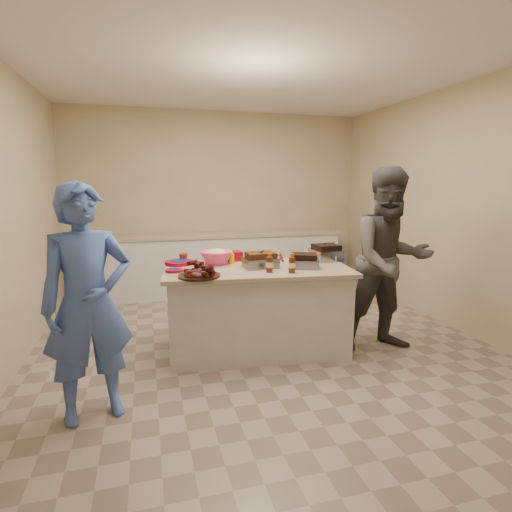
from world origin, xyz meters
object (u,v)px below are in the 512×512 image
object	(u,v)px
coleslaw_bowl	(216,264)
bbq_bottle_b	(292,273)
guest_blue	(97,415)
guest_gray	(384,348)
rib_platter	(199,277)
roasting_pan	(326,260)
mustard_bottle	(232,264)
island	(257,348)
plastic_cup	(184,262)
bbq_bottle_a	(269,272)

from	to	relation	value
coleslaw_bowl	bbq_bottle_b	distance (m)	0.82
bbq_bottle_b	guest_blue	distance (m)	1.92
guest_gray	rib_platter	bearing A→B (deg)	-177.66
roasting_pan	guest_blue	xyz separation A→B (m)	(-2.22, -0.98, -0.83)
coleslaw_bowl	mustard_bottle	distance (m)	0.15
island	plastic_cup	size ratio (longest dim) A/B	18.85
coleslaw_bowl	island	bearing A→B (deg)	-35.21
rib_platter	island	bearing A→B (deg)	23.52
coleslaw_bowl	guest_blue	xyz separation A→B (m)	(-1.07, -1.07, -0.83)
bbq_bottle_a	mustard_bottle	bearing A→B (deg)	118.01
roasting_pan	guest_blue	size ratio (longest dim) A/B	0.17
roasting_pan	guest_blue	world-z (taller)	roasting_pan
roasting_pan	bbq_bottle_b	size ratio (longest dim) A/B	1.58
bbq_bottle_a	rib_platter	bearing A→B (deg)	-178.89
rib_platter	guest_blue	size ratio (longest dim) A/B	0.22
island	rib_platter	xyz separation A→B (m)	(-0.60, -0.26, 0.83)
island	coleslaw_bowl	bearing A→B (deg)	151.56
bbq_bottle_a	guest_blue	bearing A→B (deg)	-158.80
bbq_bottle_b	rib_platter	bearing A→B (deg)	175.48
mustard_bottle	plastic_cup	world-z (taller)	mustard_bottle
bbq_bottle_a	roasting_pan	bearing A→B (deg)	28.39
island	roasting_pan	xyz separation A→B (m)	(0.80, 0.16, 0.83)
plastic_cup	guest_blue	world-z (taller)	plastic_cup
rib_platter	guest_blue	distance (m)	1.30
island	plastic_cup	world-z (taller)	plastic_cup
guest_gray	mustard_bottle	bearing A→B (deg)	163.60
roasting_pan	rib_platter	bearing A→B (deg)	-166.84
rib_platter	bbq_bottle_b	world-z (taller)	bbq_bottle_b
mustard_bottle	guest_gray	xyz separation A→B (m)	(1.44, -0.55, -0.83)
bbq_bottle_b	guest_blue	size ratio (longest dim) A/B	0.11
roasting_pan	coleslaw_bowl	world-z (taller)	coleslaw_bowl
bbq_bottle_a	plastic_cup	world-z (taller)	bbq_bottle_a
coleslaw_bowl	guest_gray	size ratio (longest dim) A/B	0.18
roasting_pan	coleslaw_bowl	size ratio (longest dim) A/B	0.87
roasting_pan	plastic_cup	size ratio (longest dim) A/B	3.02
mustard_bottle	guest_blue	world-z (taller)	mustard_bottle
rib_platter	mustard_bottle	bearing A→B (deg)	50.88
roasting_pan	bbq_bottle_b	xyz separation A→B (m)	(-0.56, -0.48, 0.00)
bbq_bottle_a	bbq_bottle_b	world-z (taller)	same
guest_gray	coleslaw_bowl	bearing A→B (deg)	164.52
plastic_cup	island	bearing A→B (deg)	-33.99
roasting_pan	guest_gray	xyz separation A→B (m)	(0.44, -0.49, -0.83)
mustard_bottle	guest_blue	bearing A→B (deg)	-139.58
bbq_bottle_a	plastic_cup	distance (m)	0.99
guest_gray	guest_blue	bearing A→B (deg)	-165.09
plastic_cup	guest_blue	size ratio (longest dim) A/B	0.06
guest_gray	roasting_pan	bearing A→B (deg)	136.68
island	bbq_bottle_b	bearing A→B (deg)	-47.65
rib_platter	plastic_cup	distance (m)	0.71
island	coleslaw_bowl	distance (m)	0.94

